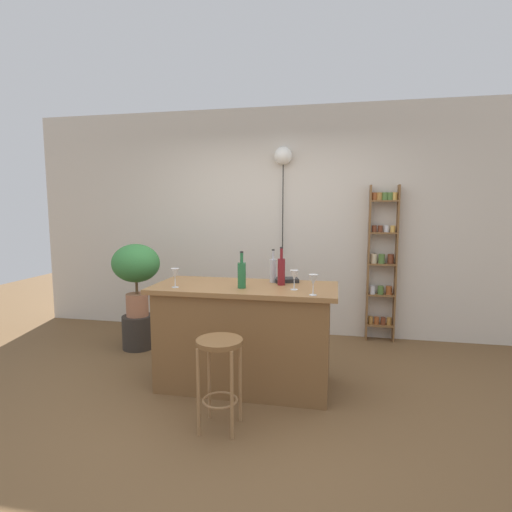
{
  "coord_description": "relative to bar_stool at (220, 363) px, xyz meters",
  "views": [
    {
      "loc": [
        0.78,
        -3.05,
        1.59
      ],
      "look_at": [
        0.05,
        0.55,
        1.14
      ],
      "focal_mm": 28.11,
      "sensor_mm": 36.0,
      "label": 1
    }
  ],
  "objects": [
    {
      "name": "wine_glass_left",
      "position": [
        0.62,
        0.46,
        0.53
      ],
      "size": [
        0.07,
        0.07,
        0.16
      ],
      "color": "silver",
      "rests_on": "kitchen_counter"
    },
    {
      "name": "back_wall",
      "position": [
        0.01,
        2.38,
        0.91
      ],
      "size": [
        6.4,
        0.1,
        2.8
      ],
      "primitive_type": "cube",
      "color": "beige",
      "rests_on": "ground"
    },
    {
      "name": "wine_glass_right",
      "position": [
        -0.55,
        0.54,
        0.53
      ],
      "size": [
        0.07,
        0.07,
        0.16
      ],
      "color": "silver",
      "rests_on": "kitchen_counter"
    },
    {
      "name": "bottle_spirits_clear",
      "position": [
        0.32,
        0.82,
        0.54
      ],
      "size": [
        0.07,
        0.07,
        0.34
      ],
      "color": "maroon",
      "rests_on": "kitchen_counter"
    },
    {
      "name": "potted_plant",
      "position": [
        -1.39,
        1.42,
        0.42
      ],
      "size": [
        0.53,
        0.48,
        0.81
      ],
      "color": "#A86B4C",
      "rests_on": "plant_stool"
    },
    {
      "name": "kitchen_counter",
      "position": [
        0.01,
        0.73,
        -0.04
      ],
      "size": [
        1.6,
        0.72,
        0.91
      ],
      "color": "brown",
      "rests_on": "ground"
    },
    {
      "name": "wine_glass_center",
      "position": [
        0.46,
        0.64,
        0.53
      ],
      "size": [
        0.07,
        0.07,
        0.16
      ],
      "color": "silver",
      "rests_on": "kitchen_counter"
    },
    {
      "name": "spice_shelf",
      "position": [
        1.32,
        2.25,
        0.47
      ],
      "size": [
        0.33,
        0.13,
        1.84
      ],
      "color": "brown",
      "rests_on": "ground"
    },
    {
      "name": "pendant_globe_light",
      "position": [
        0.14,
        2.27,
        1.68
      ],
      "size": [
        0.22,
        0.22,
        2.31
      ],
      "color": "black",
      "rests_on": "ground"
    },
    {
      "name": "bottle_wine_red",
      "position": [
        0.23,
        0.93,
        0.53
      ],
      "size": [
        0.06,
        0.06,
        0.3
      ],
      "color": "#B2B2B7",
      "rests_on": "kitchen_counter"
    },
    {
      "name": "bar_stool",
      "position": [
        0.0,
        0.0,
        0.0
      ],
      "size": [
        0.33,
        0.33,
        0.66
      ],
      "color": "#997047",
      "rests_on": "ground"
    },
    {
      "name": "plant_stool",
      "position": [
        -1.39,
        1.42,
        -0.31
      ],
      "size": [
        0.35,
        0.35,
        0.37
      ],
      "primitive_type": "cylinder",
      "color": "#2D2823",
      "rests_on": "ground"
    },
    {
      "name": "ground",
      "position": [
        0.01,
        0.43,
        -0.49
      ],
      "size": [
        12.0,
        12.0,
        0.0
      ],
      "primitive_type": "plane",
      "color": "brown"
    },
    {
      "name": "bottle_soda_blue",
      "position": [
        0.01,
        0.62,
        0.53
      ],
      "size": [
        0.07,
        0.07,
        0.31
      ],
      "color": "#236638",
      "rests_on": "kitchen_counter"
    },
    {
      "name": "cookbook",
      "position": [
        0.35,
        0.98,
        0.43
      ],
      "size": [
        0.24,
        0.2,
        0.03
      ],
      "primitive_type": "cube",
      "rotation": [
        0.0,
        0.0,
        0.3
      ],
      "color": "black",
      "rests_on": "kitchen_counter"
    }
  ]
}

